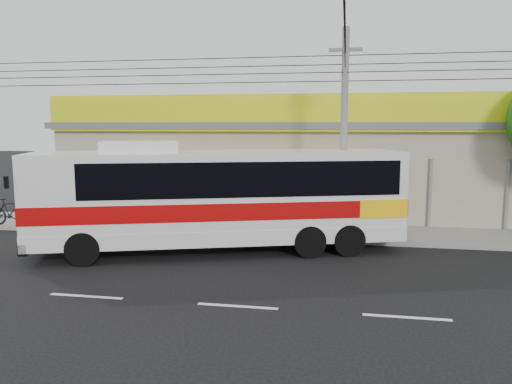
# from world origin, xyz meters

# --- Properties ---
(ground) EXTENTS (120.00, 120.00, 0.00)m
(ground) POSITION_xyz_m (0.00, 0.00, 0.00)
(ground) COLOR black
(ground) RESTS_ON ground
(sidewalk) EXTENTS (30.00, 3.20, 0.15)m
(sidewalk) POSITION_xyz_m (0.00, 6.00, 0.07)
(sidewalk) COLOR gray
(sidewalk) RESTS_ON ground
(lane_markings) EXTENTS (50.00, 0.12, 0.01)m
(lane_markings) POSITION_xyz_m (0.00, -2.50, 0.00)
(lane_markings) COLOR silver
(lane_markings) RESTS_ON ground
(storefront_building) EXTENTS (22.60, 9.20, 5.70)m
(storefront_building) POSITION_xyz_m (-0.01, 11.54, 2.30)
(storefront_building) COLOR #A69B86
(storefront_building) RESTS_ON ground
(coach_bus) EXTENTS (12.75, 6.39, 3.87)m
(coach_bus) POSITION_xyz_m (-1.55, 2.63, 2.07)
(coach_bus) COLOR silver
(coach_bus) RESTS_ON ground
(motorbike_red) EXTENTS (1.89, 0.91, 0.95)m
(motorbike_red) POSITION_xyz_m (-8.39, 6.11, 0.63)
(motorbike_red) COLOR maroon
(motorbike_red) RESTS_ON sidewalk
(motorbike_dark) EXTENTS (1.94, 0.62, 1.16)m
(motorbike_dark) POSITION_xyz_m (-11.40, 4.70, 0.73)
(motorbike_dark) COLOR black
(motorbike_dark) RESTS_ON sidewalk
(utility_pole) EXTENTS (34.00, 14.00, 7.77)m
(utility_pole) POSITION_xyz_m (2.43, 4.20, 6.41)
(utility_pole) COLOR slate
(utility_pole) RESTS_ON ground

